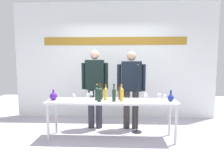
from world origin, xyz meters
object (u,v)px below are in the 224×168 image
Objects in this scene: decanter_blue_right at (171,98)px; microphone_stand at (137,110)px; wine_bottle_2 at (101,93)px; wine_bottle_0 at (120,92)px; display_table at (112,104)px; wine_glass_left_2 at (88,95)px; presenter_left at (95,84)px; wine_bottle_4 at (106,93)px; wine_bottle_6 at (99,94)px; presenter_right at (131,85)px; wine_glass_left_1 at (74,96)px; wine_glass_left_0 at (91,93)px; wine_bottle_3 at (97,93)px; wine_bottle_1 at (114,94)px; wine_glass_right_0 at (146,95)px; wine_glass_right_1 at (165,97)px; wine_glass_right_2 at (159,96)px; wine_bottle_5 at (122,94)px; decanter_blue_left at (53,96)px.

microphone_stand is (-0.59, 0.39, -0.34)m from decanter_blue_right.
wine_bottle_0 is at bearing 0.77° from wine_bottle_2.
wine_bottle_0 reaches higher than decanter_blue_right.
wine_glass_left_2 is (-0.46, 0.06, 0.15)m from display_table.
presenter_left reaches higher than wine_bottle_4.
presenter_left is 0.78m from wine_bottle_0.
display_table is at bearing -144.80° from microphone_stand.
wine_bottle_0 is at bearing 33.80° from wine_bottle_6.
wine_glass_left_1 is (-1.08, -0.84, -0.12)m from presenter_right.
wine_bottle_0 is (-0.95, 0.12, 0.07)m from decanter_blue_right.
wine_bottle_2 is 0.23m from wine_glass_left_0.
wine_bottle_3 is 0.22× the size of microphone_stand.
display_table is 17.55× the size of wine_glass_left_0.
presenter_left is 0.81m from wine_bottle_6.
wine_glass_left_2 is at bearing -146.48° from presenter_right.
wine_bottle_1 is (-0.11, -0.20, -0.00)m from wine_bottle_0.
decanter_blue_right is 1.80m from wine_glass_left_1.
wine_bottle_4 is at bearing 177.36° from decanter_blue_right.
wine_glass_right_0 is (-0.46, 0.04, 0.04)m from decanter_blue_right.
decanter_blue_right is 0.12× the size of presenter_left.
wine_glass_right_2 is (-0.12, -0.02, 0.02)m from wine_glass_right_1.
decanter_blue_right is at bearing 25.83° from wine_glass_right_2.
wine_glass_left_0 is 0.86× the size of wine_glass_right_2.
wine_bottle_3 is (-0.33, 0.11, -0.00)m from wine_bottle_1.
wine_glass_right_1 is (1.39, -0.75, -0.14)m from presenter_left.
wine_bottle_6 is 2.69× the size of wine_glass_left_2.
wine_bottle_5 reaches higher than display_table.
microphone_stand is (1.20, 0.58, -0.38)m from wine_glass_left_1.
wine_glass_left_2 is at bearing -105.92° from wine_glass_left_0.
wine_bottle_5 is 2.26× the size of wine_glass_right_0.
wine_glass_left_1 is at bearing -171.39° from wine_bottle_1.
wine_bottle_4 is 0.35m from wine_glass_left_0.
wine_bottle_6 is (-0.22, -0.16, 0.21)m from display_table.
wine_glass_left_0 is (-0.47, 0.30, -0.04)m from wine_bottle_1.
wine_bottle_3 is (-0.44, -0.09, -0.00)m from wine_bottle_0.
wine_glass_left_0 is 1.10× the size of wine_glass_left_2.
display_table is at bearing -7.34° from wine_glass_left_2.
presenter_left is 5.49× the size of wine_bottle_0.
wine_glass_left_2 is at bearing 177.51° from wine_glass_right_0.
wine_bottle_6 reaches higher than wine_bottle_2.
wine_glass_left_1 is at bearing -108.42° from presenter_left.
wine_bottle_0 is at bearing 5.51° from decanter_blue_left.
decanter_blue_right reaches higher than wine_glass_right_2.
wine_glass_right_0 is at bearing 10.77° from wine_bottle_1.
presenter_right is 1.00m from wine_bottle_6.
display_table is 0.49m from wine_glass_left_2.
display_table is 11.90× the size of decanter_blue_right.
wine_glass_right_2 is at bearing -31.09° from presenter_left.
wine_glass_right_0 is at bearing -30.43° from presenter_left.
wine_bottle_2 is 1.91× the size of wine_glass_right_2.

